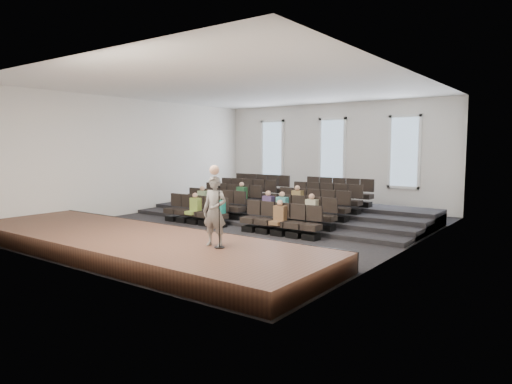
{
  "coord_description": "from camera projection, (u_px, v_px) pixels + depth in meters",
  "views": [
    {
      "loc": [
        10.11,
        -13.06,
        2.94
      ],
      "look_at": [
        0.16,
        0.5,
        1.25
      ],
      "focal_mm": 32.0,
      "sensor_mm": 36.0,
      "label": 1
    }
  ],
  "objects": [
    {
      "name": "risers",
      "position": [
        290.0,
        212.0,
        19.24
      ],
      "size": [
        11.8,
        4.8,
        0.6
      ],
      "color": "black",
      "rests_on": "ground"
    },
    {
      "name": "wall_right",
      "position": [
        412.0,
        162.0,
        12.93
      ],
      "size": [
        0.04,
        14.0,
        5.0
      ],
      "primitive_type": "cube",
      "color": "silver",
      "rests_on": "ground"
    },
    {
      "name": "mic_stand",
      "position": [
        219.0,
        229.0,
        10.96
      ],
      "size": [
        0.25,
        0.25,
        1.51
      ],
      "color": "black",
      "rests_on": "stage"
    },
    {
      "name": "wall_back",
      "position": [
        333.0,
        155.0,
        22.1
      ],
      "size": [
        12.0,
        0.04,
        5.0
      ],
      "primitive_type": "cube",
      "color": "silver",
      "rests_on": "ground"
    },
    {
      "name": "seating_rows",
      "position": [
        268.0,
        204.0,
        17.89
      ],
      "size": [
        6.8,
        4.7,
        1.67
      ],
      "color": "black",
      "rests_on": "ground"
    },
    {
      "name": "audience",
      "position": [
        253.0,
        204.0,
        16.82
      ],
      "size": [
        5.45,
        2.64,
        1.1
      ],
      "color": "#86A341",
      "rests_on": "seating_rows"
    },
    {
      "name": "windows",
      "position": [
        332.0,
        151.0,
        22.03
      ],
      "size": [
        8.44,
        0.1,
        3.24
      ],
      "color": "white",
      "rests_on": "wall_back"
    },
    {
      "name": "stage",
      "position": [
        132.0,
        244.0,
        12.6
      ],
      "size": [
        11.8,
        3.6,
        0.5
      ],
      "primitive_type": "cube",
      "color": "#4C2E20",
      "rests_on": "ground"
    },
    {
      "name": "speaker",
      "position": [
        215.0,
        211.0,
        11.14
      ],
      "size": [
        0.7,
        0.53,
        1.72
      ],
      "primitive_type": "imported",
      "rotation": [
        0.0,
        0.0,
        0.2
      ],
      "color": "slate",
      "rests_on": "stage"
    },
    {
      "name": "ground",
      "position": [
        244.0,
        227.0,
        16.72
      ],
      "size": [
        14.0,
        14.0,
        0.0
      ],
      "primitive_type": "plane",
      "color": "black",
      "rests_on": "ground"
    },
    {
      "name": "stage_lip",
      "position": [
        178.0,
        234.0,
        14.02
      ],
      "size": [
        11.8,
        0.06,
        0.52
      ],
      "primitive_type": "cube",
      "color": "black",
      "rests_on": "ground"
    },
    {
      "name": "wall_front",
      "position": [
        64.0,
        165.0,
        10.84
      ],
      "size": [
        12.0,
        0.04,
        5.0
      ],
      "primitive_type": "cube",
      "color": "silver",
      "rests_on": "ground"
    },
    {
      "name": "wall_left",
      "position": [
        136.0,
        156.0,
        20.01
      ],
      "size": [
        0.04,
        14.0,
        5.0
      ],
      "primitive_type": "cube",
      "color": "silver",
      "rests_on": "ground"
    },
    {
      "name": "ceiling",
      "position": [
        244.0,
        88.0,
        16.22
      ],
      "size": [
        12.0,
        14.0,
        0.02
      ],
      "primitive_type": "cube",
      "color": "white",
      "rests_on": "ground"
    }
  ]
}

